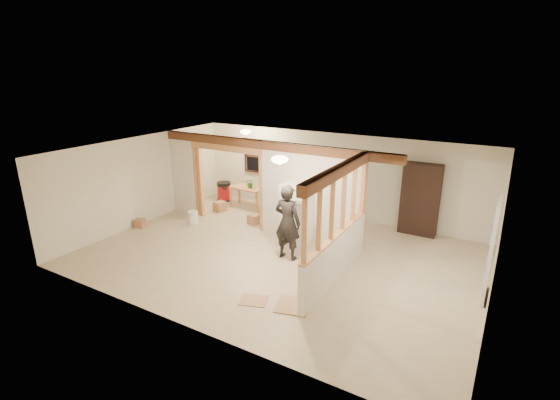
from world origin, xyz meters
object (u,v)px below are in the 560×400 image
Objects in this scene: work_table at (248,197)px; refrigerator at (296,214)px; shop_vac at (224,191)px; bookshelf at (420,200)px; woman at (288,222)px.

refrigerator is at bearing -26.68° from work_table.
bookshelf is at bearing 3.09° from shop_vac.
refrigerator is 4.19m from shop_vac.
work_table is 5.25m from bookshelf.
woman is 0.92× the size of bookshelf.
bookshelf reaches higher than refrigerator.
bookshelf reaches higher than work_table.
shop_vac is (-1.09, 0.19, -0.01)m from work_table.
shop_vac is (-3.95, 2.70, -0.57)m from woman.
woman is 1.66× the size of work_table.
woman is (0.23, -0.84, 0.11)m from refrigerator.
work_table is at bearing 147.70° from refrigerator.
refrigerator is 3.37m from bookshelf.
refrigerator is 0.88m from woman.
shop_vac is 0.34× the size of bookshelf.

